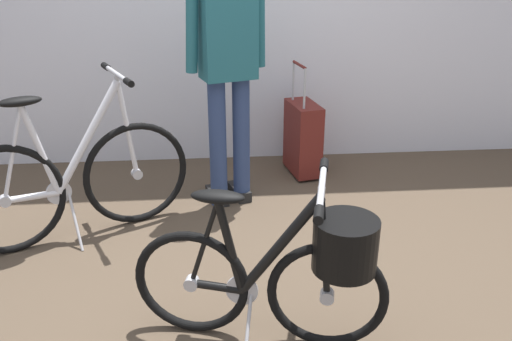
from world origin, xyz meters
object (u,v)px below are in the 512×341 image
folding_bike_foreground (289,268)px  display_bike_left (73,180)px  visitor_near_wall (228,51)px  rolling_suitcase (303,138)px

folding_bike_foreground → display_bike_left: 1.48m
display_bike_left → visitor_near_wall: (0.90, 0.38, 0.64)m
visitor_near_wall → display_bike_left: bearing=-157.2°
folding_bike_foreground → rolling_suitcase: 1.84m
visitor_near_wall → rolling_suitcase: bearing=37.8°
display_bike_left → visitor_near_wall: bearing=22.8°
visitor_near_wall → rolling_suitcase: (0.55, 0.43, -0.72)m
visitor_near_wall → rolling_suitcase: visitor_near_wall is taller
display_bike_left → rolling_suitcase: display_bike_left is taller
folding_bike_foreground → visitor_near_wall: visitor_near_wall is taller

